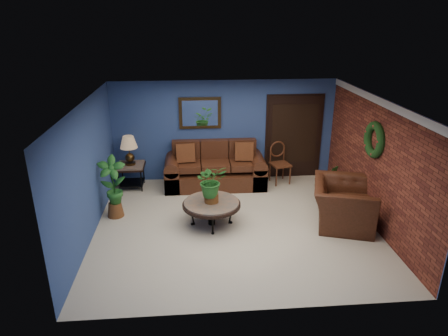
{
  "coord_description": "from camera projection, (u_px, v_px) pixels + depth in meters",
  "views": [
    {
      "loc": [
        -0.81,
        -7.04,
        3.97
      ],
      "look_at": [
        -0.18,
        0.55,
        1.02
      ],
      "focal_mm": 32.0,
      "sensor_mm": 36.0,
      "label": 1
    }
  ],
  "objects": [
    {
      "name": "side_chair",
      "position": [
        279.0,
        160.0,
        9.9
      ],
      "size": [
        0.53,
        0.53,
        1.03
      ],
      "rotation": [
        0.0,
        0.0,
        0.25
      ],
      "color": "#5E2E1B",
      "rests_on": "ground"
    },
    {
      "name": "wall_back",
      "position": [
        225.0,
        131.0,
        9.9
      ],
      "size": [
        5.5,
        0.04,
        2.5
      ],
      "primitive_type": "cube",
      "color": "navy",
      "rests_on": "ground"
    },
    {
      "name": "wall_mirror",
      "position": [
        200.0,
        113.0,
        9.65
      ],
      "size": [
        1.02,
        0.06,
        0.77
      ],
      "primitive_type": "cube",
      "color": "#452E15",
      "rests_on": "wall_back"
    },
    {
      "name": "end_table",
      "position": [
        131.0,
        170.0,
        9.59
      ],
      "size": [
        0.66,
        0.66,
        0.6
      ],
      "color": "#524D48",
      "rests_on": "ground"
    },
    {
      "name": "armchair",
      "position": [
        343.0,
        203.0,
        7.94
      ],
      "size": [
        1.53,
        1.64,
        0.87
      ],
      "primitive_type": "imported",
      "rotation": [
        0.0,
        0.0,
        1.26
      ],
      "color": "#492114",
      "rests_on": "ground"
    },
    {
      "name": "crown_molding",
      "position": [
        382.0,
        103.0,
        7.37
      ],
      "size": [
        0.03,
        5.0,
        0.14
      ],
      "primitive_type": "cube",
      "color": "white",
      "rests_on": "wall_right_brick"
    },
    {
      "name": "table_lamp",
      "position": [
        129.0,
        147.0,
        9.38
      ],
      "size": [
        0.41,
        0.41,
        0.68
      ],
      "color": "#452E15",
      "rests_on": "end_table"
    },
    {
      "name": "wall_left",
      "position": [
        88.0,
        171.0,
        7.37
      ],
      "size": [
        0.04,
        5.0,
        2.5
      ],
      "primitive_type": "cube",
      "color": "navy",
      "rests_on": "ground"
    },
    {
      "name": "coffee_plant",
      "position": [
        211.0,
        182.0,
        7.72
      ],
      "size": [
        0.69,
        0.63,
        0.78
      ],
      "color": "brown",
      "rests_on": "coffee_table"
    },
    {
      "name": "floor_plant",
      "position": [
        330.0,
        180.0,
        9.21
      ],
      "size": [
        0.35,
        0.28,
        0.75
      ],
      "color": "brown",
      "rests_on": "ground"
    },
    {
      "name": "wreath",
      "position": [
        374.0,
        140.0,
        7.67
      ],
      "size": [
        0.16,
        0.72,
        0.72
      ],
      "primitive_type": "torus",
      "rotation": [
        0.0,
        1.57,
        0.0
      ],
      "color": "black",
      "rests_on": "wall_right_brick"
    },
    {
      "name": "floor",
      "position": [
        235.0,
        225.0,
        8.03
      ],
      "size": [
        5.5,
        5.5,
        0.0
      ],
      "primitive_type": "plane",
      "color": "beige",
      "rests_on": "ground"
    },
    {
      "name": "closet_door",
      "position": [
        293.0,
        137.0,
        10.08
      ],
      "size": [
        1.44,
        0.06,
        2.18
      ],
      "primitive_type": "cube",
      "color": "black",
      "rests_on": "wall_back"
    },
    {
      "name": "tall_plant",
      "position": [
        113.0,
        185.0,
        8.13
      ],
      "size": [
        0.59,
        0.42,
        1.32
      ],
      "color": "brown",
      "rests_on": "ground"
    },
    {
      "name": "coffee_table",
      "position": [
        211.0,
        204.0,
        7.9
      ],
      "size": [
        1.16,
        1.16,
        0.5
      ],
      "rotation": [
        0.0,
        0.0,
        0.22
      ],
      "color": "#524D48",
      "rests_on": "ground"
    },
    {
      "name": "ceiling",
      "position": [
        236.0,
        102.0,
        7.13
      ],
      "size": [
        5.5,
        5.0,
        0.02
      ],
      "primitive_type": "cube",
      "color": "white",
      "rests_on": "wall_back"
    },
    {
      "name": "wall_right_brick",
      "position": [
        375.0,
        163.0,
        7.79
      ],
      "size": [
        0.04,
        5.0,
        2.5
      ],
      "primitive_type": "cube",
      "color": "maroon",
      "rests_on": "ground"
    },
    {
      "name": "sofa",
      "position": [
        215.0,
        171.0,
        9.83
      ],
      "size": [
        2.42,
        1.05,
        1.09
      ],
      "color": "#492114",
      "rests_on": "ground"
    }
  ]
}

